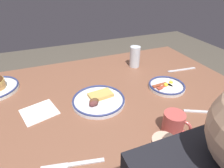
# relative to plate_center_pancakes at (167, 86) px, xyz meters

# --- Properties ---
(dining_table) EXTENTS (1.50, 0.97, 0.73)m
(dining_table) POSITION_rel_plate_center_pancakes_xyz_m (0.33, -0.08, -0.12)
(dining_table) COLOR brown
(dining_table) RESTS_ON ground_plane
(plate_center_pancakes) EXTENTS (0.20, 0.20, 0.04)m
(plate_center_pancakes) POSITION_rel_plate_center_pancakes_xyz_m (0.00, 0.00, 0.00)
(plate_center_pancakes) COLOR silver
(plate_center_pancakes) RESTS_ON dining_table
(plate_far_companion) EXTENTS (0.26, 0.26, 0.05)m
(plate_far_companion) POSITION_rel_plate_center_pancakes_xyz_m (0.40, -0.01, 0.00)
(plate_far_companion) COLOR white
(plate_far_companion) RESTS_ON dining_table
(coffee_mug) EXTENTS (0.09, 0.11, 0.09)m
(coffee_mug) POSITION_rel_plate_center_pancakes_xyz_m (0.18, 0.29, 0.03)
(coffee_mug) COLOR #BF4C47
(coffee_mug) RESTS_ON dining_table
(drinking_glass) EXTENTS (0.07, 0.07, 0.14)m
(drinking_glass) POSITION_rel_plate_center_pancakes_xyz_m (0.04, -0.32, 0.05)
(drinking_glass) COLOR silver
(drinking_glass) RESTS_ON dining_table
(paper_napkin) EXTENTS (0.18, 0.18, 0.00)m
(paper_napkin) POSITION_rel_plate_center_pancakes_xyz_m (0.68, -0.04, -0.01)
(paper_napkin) COLOR white
(paper_napkin) RESTS_ON dining_table
(fork_near) EXTENTS (0.19, 0.11, 0.01)m
(fork_near) POSITION_rel_plate_center_pancakes_xyz_m (-0.04, 0.25, -0.01)
(fork_near) COLOR silver
(fork_near) RESTS_ON dining_table
(fork_far) EXTENTS (0.20, 0.04, 0.01)m
(fork_far) POSITION_rel_plate_center_pancakes_xyz_m (-0.23, -0.15, -0.01)
(fork_far) COLOR silver
(fork_far) RESTS_ON dining_table
(butter_knife) EXTENTS (0.21, 0.06, 0.01)m
(butter_knife) POSITION_rel_plate_center_pancakes_xyz_m (0.59, 0.29, -0.01)
(butter_knife) COLOR silver
(butter_knife) RESTS_ON dining_table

